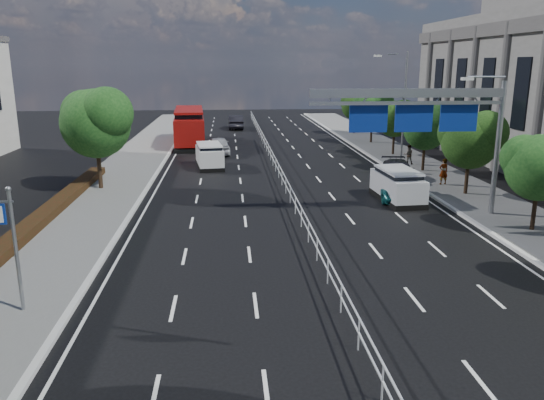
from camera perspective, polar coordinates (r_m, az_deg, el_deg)
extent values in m
plane|color=black|center=(18.91, 6.88, -10.85)|extent=(160.00, 160.00, 0.00)
cube|color=silver|center=(19.28, -20.87, -11.00)|extent=(0.25, 140.00, 0.15)
cube|color=silver|center=(40.01, 0.48, 4.31)|extent=(0.05, 85.00, 0.05)
cube|color=silver|center=(40.09, 0.48, 3.68)|extent=(0.05, 85.00, 0.05)
cylinder|color=gray|center=(19.02, -25.78, -5.26)|extent=(0.12, 0.12, 4.20)
sphere|color=gray|center=(18.46, -26.50, 1.05)|extent=(0.18, 0.18, 0.18)
cylinder|color=gray|center=(30.60, 23.07, 4.95)|extent=(0.28, 0.28, 7.20)
cube|color=gray|center=(28.31, 14.52, 11.08)|extent=(10.20, 0.25, 0.45)
cube|color=gray|center=(28.34, 14.46, 10.07)|extent=(10.20, 0.18, 0.18)
cylinder|color=gray|center=(29.82, 22.07, 12.19)|extent=(2.00, 0.10, 0.10)
cube|color=silver|center=(29.40, 20.27, 12.14)|extent=(0.60, 0.25, 0.15)
cube|color=navy|center=(29.60, 19.43, 8.32)|extent=(2.00, 0.08, 1.40)
cube|color=white|center=(29.64, 19.39, 8.33)|extent=(1.80, 0.02, 1.20)
cube|color=navy|center=(28.70, 15.00, 8.48)|extent=(2.00, 0.08, 1.40)
cube|color=white|center=(28.75, 14.97, 8.49)|extent=(1.80, 0.02, 1.20)
cube|color=navy|center=(27.99, 10.32, 8.60)|extent=(2.00, 0.08, 1.40)
cube|color=white|center=(28.04, 10.29, 8.61)|extent=(1.80, 0.02, 1.20)
cylinder|color=gray|center=(45.23, 14.02, 9.54)|extent=(0.16, 0.16, 9.00)
cylinder|color=gray|center=(44.73, 12.85, 15.08)|extent=(0.10, 2.40, 0.10)
cube|color=silver|center=(44.38, 11.31, 14.97)|extent=(0.60, 0.25, 0.15)
cube|color=#4C4947|center=(43.90, 24.16, 16.59)|extent=(0.40, 36.00, 1.00)
cylinder|color=black|center=(36.26, -18.11, 3.74)|extent=(0.28, 0.28, 3.50)
sphere|color=#123A13|center=(35.90, -18.43, 7.80)|extent=(4.40, 4.40, 4.40)
sphere|color=#123A13|center=(35.00, -17.35, 8.88)|extent=(3.30, 3.30, 3.30)
sphere|color=#123A13|center=(36.67, -19.45, 8.72)|extent=(3.08, 3.08, 3.08)
cylinder|color=black|center=(28.78, 26.41, -0.64)|extent=(0.21, 0.21, 2.60)
sphere|color=#123A13|center=(28.39, 26.84, 3.11)|extent=(3.20, 3.20, 3.20)
sphere|color=#123A13|center=(28.44, 25.47, 4.14)|extent=(2.24, 2.24, 2.24)
cylinder|color=black|center=(35.20, 20.25, 2.67)|extent=(0.22, 0.22, 2.80)
sphere|color=black|center=(34.87, 20.54, 6.00)|extent=(3.50, 3.50, 3.50)
sphere|color=black|center=(34.64, 22.05, 6.75)|extent=(2.62, 2.62, 2.62)
sphere|color=black|center=(35.03, 19.33, 6.88)|extent=(2.45, 2.45, 2.45)
cylinder|color=black|center=(42.00, 16.00, 4.72)|extent=(0.22, 0.22, 2.70)
sphere|color=#123A13|center=(41.73, 16.19, 7.43)|extent=(3.30, 3.30, 3.30)
sphere|color=#123A13|center=(41.45, 17.35, 8.05)|extent=(2.48, 2.48, 2.47)
sphere|color=#123A13|center=(41.94, 15.25, 8.12)|extent=(2.31, 2.31, 2.31)
cylinder|color=black|center=(49.00, 12.94, 6.21)|extent=(0.21, 0.21, 2.65)
sphere|color=black|center=(48.77, 13.07, 8.49)|extent=(3.20, 3.20, 3.20)
sphere|color=black|center=(48.47, 14.01, 9.03)|extent=(2.40, 2.40, 2.40)
sphere|color=black|center=(49.02, 12.30, 9.06)|extent=(2.24, 2.24, 2.24)
cylinder|color=black|center=(56.12, 10.64, 7.44)|extent=(0.23, 0.23, 2.85)
sphere|color=#123A13|center=(55.91, 10.74, 9.58)|extent=(3.60, 3.60, 3.60)
sphere|color=#123A13|center=(55.55, 11.65, 10.10)|extent=(2.70, 2.70, 2.70)
sphere|color=#123A13|center=(56.23, 9.99, 10.11)|extent=(2.52, 2.52, 2.52)
cylinder|color=black|center=(63.35, 8.85, 8.17)|extent=(0.21, 0.21, 2.60)
sphere|color=black|center=(63.17, 8.92, 9.91)|extent=(3.10, 3.10, 3.10)
sphere|color=black|center=(62.83, 9.60, 10.33)|extent=(2.32, 2.33, 2.32)
sphere|color=black|center=(63.47, 8.35, 10.33)|extent=(2.17, 2.17, 2.17)
cube|color=black|center=(42.71, -6.71, 3.71)|extent=(2.45, 4.61, 0.31)
cube|color=silver|center=(42.58, -6.74, 4.72)|extent=(2.41, 4.52, 1.30)
cube|color=black|center=(42.48, -6.77, 5.58)|extent=(2.10, 3.30, 0.57)
cube|color=silver|center=(42.43, -6.78, 5.96)|extent=(2.21, 3.57, 0.11)
cylinder|color=black|center=(41.22, -7.60, 3.53)|extent=(0.36, 0.68, 0.65)
cylinder|color=black|center=(41.37, -5.44, 3.63)|extent=(0.36, 0.68, 0.65)
cylinder|color=black|center=(44.01, -7.92, 4.21)|extent=(0.36, 0.68, 0.65)
cylinder|color=black|center=(44.15, -5.90, 4.31)|extent=(0.36, 0.68, 0.65)
cube|color=black|center=(55.52, -8.80, 6.14)|extent=(3.60, 12.25, 0.36)
cube|color=maroon|center=(55.32, -8.87, 7.74)|extent=(3.53, 12.01, 2.46)
cube|color=black|center=(55.19, -8.92, 9.00)|extent=(3.10, 8.68, 1.08)
cube|color=maroon|center=(55.14, -8.94, 9.56)|extent=(3.26, 9.40, 0.22)
cylinder|color=black|center=(51.64, -10.16, 5.69)|extent=(0.36, 0.76, 0.75)
cylinder|color=black|center=(51.62, -7.51, 5.78)|extent=(0.36, 0.76, 0.75)
cylinder|color=black|center=(59.39, -9.94, 6.82)|extent=(0.36, 0.76, 0.75)
cylinder|color=black|center=(59.37, -7.64, 6.90)|extent=(0.36, 0.76, 0.75)
imported|color=#9B9DA2|center=(48.98, -5.77, 5.88)|extent=(2.32, 4.87, 1.61)
imported|color=black|center=(68.32, -3.93, 8.38)|extent=(1.91, 5.21, 1.71)
cube|color=black|center=(32.91, 13.29, 0.19)|extent=(2.25, 4.78, 0.32)
cube|color=#B1B3B9|center=(32.73, 13.36, 1.50)|extent=(2.21, 4.68, 1.32)
cube|color=black|center=(32.59, 13.43, 2.63)|extent=(1.98, 3.39, 0.58)
cube|color=#B1B3B9|center=(32.54, 13.46, 3.13)|extent=(2.07, 3.67, 0.12)
cylinder|color=black|center=(31.21, 12.91, -0.23)|extent=(0.32, 0.67, 0.66)
cylinder|color=black|center=(31.83, 15.65, -0.12)|extent=(0.32, 0.67, 0.66)
cylinder|color=black|center=(33.96, 11.11, 1.04)|extent=(0.32, 0.67, 0.66)
cylinder|color=black|center=(34.53, 13.66, 1.12)|extent=(0.32, 0.67, 0.66)
imported|color=#166264|center=(33.11, 13.15, 1.10)|extent=(2.50, 4.62, 1.23)
imported|color=black|center=(38.37, 13.43, 3.04)|extent=(2.64, 5.14, 1.43)
imported|color=gray|center=(37.47, 17.97, 2.94)|extent=(0.69, 0.51, 1.76)
imported|color=gray|center=(44.36, 14.46, 4.77)|extent=(0.86, 0.72, 1.58)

